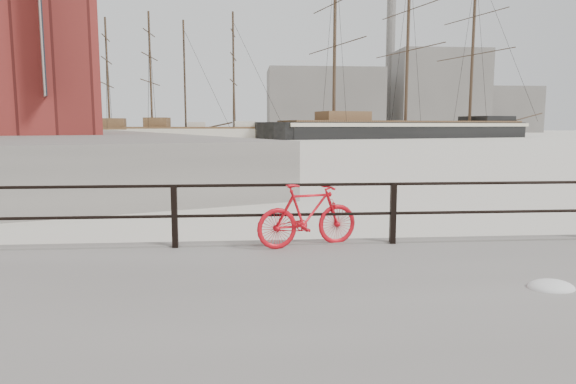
# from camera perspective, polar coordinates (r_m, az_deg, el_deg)

# --- Properties ---
(ground) EXTENTS (400.00, 400.00, 0.00)m
(ground) POSITION_cam_1_polar(r_m,az_deg,el_deg) (8.82, 11.17, -7.61)
(ground) COLOR white
(ground) RESTS_ON ground
(promenade) EXTENTS (36.00, 8.00, 0.35)m
(promenade) POSITION_cam_1_polar(r_m,az_deg,el_deg) (5.25, 23.67, -16.74)
(promenade) COLOR gray
(promenade) RESTS_ON ground
(guardrail) EXTENTS (28.00, 0.10, 1.00)m
(guardrail) POSITION_cam_1_polar(r_m,az_deg,el_deg) (8.50, 11.59, -2.33)
(guardrail) COLOR black
(guardrail) RESTS_ON promenade
(bicycle) EXTENTS (1.68, 0.71, 1.01)m
(bicycle) POSITION_cam_1_polar(r_m,az_deg,el_deg) (8.12, 2.20, -2.59)
(bicycle) COLOR red
(bicycle) RESTS_ON promenade
(snow_mounds) EXTENTS (21.36, 1.60, 0.30)m
(snow_mounds) POSITION_cam_1_polar(r_m,az_deg,el_deg) (7.37, 28.16, -7.46)
(snow_mounds) COLOR white
(snow_mounds) RESTS_ON promenade
(barque_black) EXTENTS (65.53, 37.64, 35.09)m
(barque_black) POSITION_cam_1_polar(r_m,az_deg,el_deg) (93.89, 12.87, 5.88)
(barque_black) COLOR black
(barque_black) RESTS_ON ground
(schooner_mid) EXTENTS (30.11, 14.19, 21.12)m
(schooner_mid) POSITION_cam_1_polar(r_m,az_deg,el_deg) (85.89, -10.44, 5.81)
(schooner_mid) COLOR beige
(schooner_mid) RESTS_ON ground
(schooner_left) EXTENTS (27.62, 14.64, 19.95)m
(schooner_left) POSITION_cam_1_polar(r_m,az_deg,el_deg) (87.52, -15.21, 5.70)
(schooner_left) COLOR beige
(schooner_left) RESTS_ON ground
(industrial_west) EXTENTS (32.00, 18.00, 18.00)m
(industrial_west) POSITION_cam_1_polar(r_m,az_deg,el_deg) (150.02, 3.99, 10.00)
(industrial_west) COLOR gray
(industrial_west) RESTS_ON ground
(industrial_mid) EXTENTS (26.00, 20.00, 24.00)m
(industrial_mid) POSITION_cam_1_polar(r_m,az_deg,el_deg) (163.87, 16.13, 10.56)
(industrial_mid) COLOR gray
(industrial_mid) RESTS_ON ground
(industrial_east) EXTENTS (20.00, 16.00, 14.00)m
(industrial_east) POSITION_cam_1_polar(r_m,az_deg,el_deg) (177.50, 22.53, 8.41)
(industrial_east) COLOR gray
(industrial_east) RESTS_ON ground
(smokestack) EXTENTS (2.80, 2.80, 44.00)m
(smokestack) POSITION_cam_1_polar(r_m,az_deg,el_deg) (165.48, 11.28, 14.16)
(smokestack) COLOR gray
(smokestack) RESTS_ON ground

